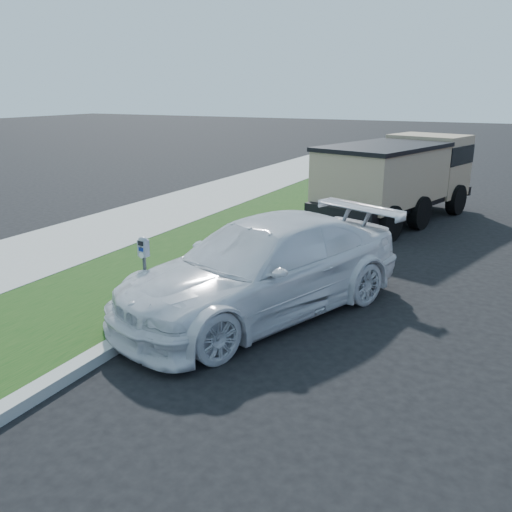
% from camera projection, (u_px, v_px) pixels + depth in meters
% --- Properties ---
extents(ground, '(120.00, 120.00, 0.00)m').
position_uv_depth(ground, '(314.00, 359.00, 7.37)').
color(ground, black).
rests_on(ground, ground).
extents(streetside, '(6.12, 50.00, 0.15)m').
position_uv_depth(streetside, '(102.00, 260.00, 11.46)').
color(streetside, gray).
rests_on(streetside, ground).
extents(parking_meter, '(0.18, 0.13, 1.22)m').
position_uv_depth(parking_meter, '(144.00, 258.00, 8.46)').
color(parking_meter, '#3F4247').
rests_on(parking_meter, ground).
extents(white_wagon, '(3.92, 5.66, 1.52)m').
position_uv_depth(white_wagon, '(267.00, 267.00, 8.79)').
color(white_wagon, white).
rests_on(white_wagon, ground).
extents(dump_truck, '(3.52, 6.05, 2.24)m').
position_uv_depth(dump_truck, '(400.00, 174.00, 15.05)').
color(dump_truck, black).
rests_on(dump_truck, ground).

